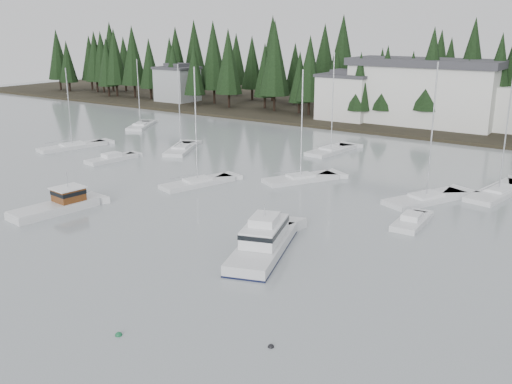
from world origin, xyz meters
TOP-DOWN VIEW (x-y plane):
  - far_shore_land at (0.00, 97.00)m, footprint 240.00×54.00m
  - conifer_treeline at (0.00, 86.00)m, footprint 200.00×22.00m
  - house_west at (-18.00, 79.00)m, footprint 9.54×7.42m
  - house_far_west at (-60.00, 81.00)m, footprint 8.48×7.42m
  - harbor_inn at (-2.96, 82.34)m, footprint 29.50×11.50m
  - lobster_boat_brown at (-17.57, 17.07)m, footprint 4.80×8.44m
  - cabin_cruiser_center at (3.95, 19.69)m, footprint 6.27×10.74m
  - sailboat_0 at (-8.34, 54.75)m, footprint 3.84×8.88m
  - sailboat_1 at (9.91, 39.89)m, footprint 6.57×9.75m
  - sailboat_2 at (-12.64, 31.55)m, footprint 4.83×8.81m
  - sailboat_3 at (-4.21, 39.40)m, footprint 6.57×8.83m
  - sailboat_4 at (15.29, 46.58)m, footprint 4.76×10.95m
  - sailboat_6 at (-25.93, 43.75)m, footprint 6.31×8.94m
  - sailboat_7 at (-39.79, 36.36)m, footprint 4.48×9.96m
  - sailboat_11 at (-44.31, 54.06)m, footprint 6.36×8.43m
  - runabout_0 at (-29.28, 34.19)m, footprint 3.00×7.10m
  - runabout_1 at (11.14, 32.32)m, footprint 2.49×5.66m
  - mooring_buoy_green at (4.04, 4.87)m, footprint 0.41×0.41m
  - mooring_buoy_dark at (11.79, 8.72)m, footprint 0.35×0.35m

SIDE VIEW (x-z plane):
  - far_shore_land at x=0.00m, z-range -0.50..0.50m
  - conifer_treeline at x=0.00m, z-range -10.00..10.00m
  - mooring_buoy_green at x=4.04m, z-range -0.21..0.21m
  - mooring_buoy_dark at x=11.79m, z-range -0.18..0.18m
  - sailboat_4 at x=15.29m, z-range -6.16..6.28m
  - sailboat_7 at x=-39.79m, z-range -5.80..5.92m
  - sailboat_11 at x=-44.31m, z-range -5.90..6.03m
  - sailboat_6 at x=-25.93m, z-range -6.11..6.24m
  - sailboat_3 at x=-4.21m, z-range -6.34..6.49m
  - sailboat_1 at x=9.91m, z-range -6.96..7.11m
  - sailboat_0 at x=-8.34m, z-range -6.90..7.06m
  - sailboat_2 at x=-12.64m, z-range -6.53..6.69m
  - runabout_0 at x=-29.28m, z-range -0.58..0.84m
  - runabout_1 at x=11.14m, z-range -0.58..0.84m
  - lobster_boat_brown at x=-17.57m, z-range -1.56..2.48m
  - cabin_cruiser_center at x=3.95m, z-range -1.54..2.87m
  - house_far_west at x=-60.00m, z-range 0.28..8.53m
  - house_west at x=-18.00m, z-range 0.28..9.03m
  - harbor_inn at x=-2.96m, z-range 0.33..11.23m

